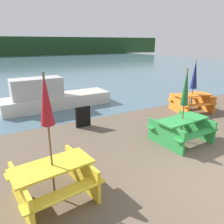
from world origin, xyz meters
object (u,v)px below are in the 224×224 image
(picnic_table_green, at_px, (182,128))
(umbrella_crimson, at_px, (46,102))
(picnic_table_orange, at_px, (192,101))
(picnic_table_yellow, at_px, (53,178))
(umbrella_navy, at_px, (195,75))
(signboard, at_px, (83,117))
(umbrella_darkgreen, at_px, (186,88))
(boat, at_px, (51,97))

(picnic_table_green, relative_size, umbrella_crimson, 0.69)
(picnic_table_orange, bearing_deg, picnic_table_yellow, -159.22)
(umbrella_navy, bearing_deg, signboard, 172.46)
(umbrella_darkgreen, relative_size, signboard, 2.99)
(picnic_table_yellow, relative_size, boat, 0.33)
(picnic_table_orange, distance_m, umbrella_navy, 1.15)
(umbrella_navy, bearing_deg, picnic_table_green, -143.94)
(umbrella_darkgreen, height_order, boat, umbrella_darkgreen)
(picnic_table_orange, height_order, umbrella_darkgreen, umbrella_darkgreen)
(umbrella_navy, distance_m, signboard, 5.07)
(umbrella_darkgreen, bearing_deg, umbrella_navy, 36.06)
(umbrella_darkgreen, bearing_deg, signboard, 129.12)
(umbrella_crimson, bearing_deg, signboard, 58.76)
(signboard, bearing_deg, picnic_table_orange, -7.54)
(boat, bearing_deg, umbrella_darkgreen, -66.90)
(picnic_table_green, distance_m, umbrella_navy, 3.58)
(picnic_table_green, xyz_separation_m, picnic_table_orange, (2.73, 1.99, 0.01))
(umbrella_navy, relative_size, signboard, 2.98)
(umbrella_navy, bearing_deg, umbrella_crimson, -159.22)
(picnic_table_green, bearing_deg, umbrella_crimson, -171.59)
(picnic_table_orange, height_order, umbrella_navy, umbrella_navy)
(umbrella_navy, bearing_deg, picnic_table_yellow, -159.22)
(picnic_table_yellow, bearing_deg, umbrella_crimson, -90.00)
(umbrella_navy, height_order, signboard, umbrella_navy)
(picnic_table_yellow, bearing_deg, picnic_table_orange, 20.78)
(boat, height_order, signboard, boat)
(umbrella_darkgreen, bearing_deg, picnic_table_orange, 36.06)
(signboard, bearing_deg, picnic_table_green, -50.88)
(picnic_table_green, xyz_separation_m, umbrella_crimson, (-4.11, -0.61, 1.52))
(picnic_table_green, bearing_deg, signboard, 129.12)
(picnic_table_orange, height_order, umbrella_crimson, umbrella_crimson)
(picnic_table_orange, height_order, boat, boat)
(umbrella_crimson, xyz_separation_m, boat, (1.63, 6.20, -1.45))
(picnic_table_orange, relative_size, umbrella_crimson, 0.74)
(picnic_table_yellow, relative_size, umbrella_crimson, 0.67)
(picnic_table_orange, distance_m, umbrella_crimson, 7.47)
(picnic_table_green, relative_size, picnic_table_orange, 0.94)
(umbrella_darkgreen, bearing_deg, boat, 113.91)
(umbrella_navy, distance_m, boat, 6.43)
(umbrella_navy, bearing_deg, boat, 145.33)
(picnic_table_green, height_order, signboard, signboard)
(umbrella_navy, relative_size, umbrella_darkgreen, 1.00)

